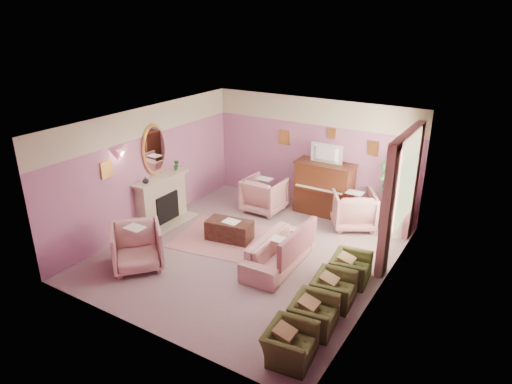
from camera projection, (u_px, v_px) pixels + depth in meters
The scene contains 48 objects.
floor at pixel (249, 252), 9.65m from camera, with size 5.50×6.00×0.01m, color gray.
ceiling at pixel (248, 122), 8.61m from camera, with size 5.50×6.00×0.01m, color silver.
wall_back at pixel (312, 154), 11.50m from camera, with size 5.50×0.02×2.80m, color #80537B.
wall_front at pixel (141, 255), 6.76m from camera, with size 5.50×0.02×2.80m, color #80537B.
wall_left at pixel (148, 168), 10.46m from camera, with size 0.02×6.00×2.80m, color #80537B.
wall_right at pixel (384, 222), 7.79m from camera, with size 0.02×6.00×2.80m, color #80537B.
picture_rail_band at pixel (314, 111), 11.09m from camera, with size 5.50×0.01×0.65m, color beige.
stripe_panel at pixel (402, 212), 8.95m from camera, with size 0.01×3.00×2.15m, color #99AE80.
fireplace_surround at pixel (162, 200), 10.86m from camera, with size 0.30×1.40×1.10m, color tan.
fireplace_inset at pixel (166, 207), 10.87m from camera, with size 0.18×0.72×0.68m, color black.
fire_ember at pixel (167, 214), 10.92m from camera, with size 0.06×0.54×0.10m, color #EA3C0B.
mantel_shelf at pixel (161, 178), 10.63m from camera, with size 0.40×1.55×0.07m, color tan.
hearth at pixel (170, 223), 10.96m from camera, with size 0.55×1.50×0.02m, color tan.
mirror_frame at pixel (154, 149), 10.45m from camera, with size 0.04×0.72×1.20m, color gold.
mirror_glass at pixel (155, 149), 10.44m from camera, with size 0.01×0.60×1.06m, color white.
sconce_shade at pixel (121, 154), 9.51m from camera, with size 0.20×0.20×0.16m, color tan.
piano at pixel (324, 189), 11.28m from camera, with size 1.40×0.60×1.30m, color #411E0F.
piano_keyshelf at pixel (318, 191), 10.98m from camera, with size 1.30×0.12×0.06m, color #411E0F.
piano_keys at pixel (318, 189), 10.97m from camera, with size 1.20×0.08×0.02m, color #FEEAD0.
piano_top at pixel (325, 164), 11.04m from camera, with size 1.45×0.65×0.04m, color #411E0F.
television at pixel (325, 153), 10.89m from camera, with size 0.80×0.12×0.48m, color black.
print_back_left at pixel (284, 137), 11.74m from camera, with size 0.30×0.03×0.38m, color gold.
print_back_right at pixel (373, 149), 10.57m from camera, with size 0.26×0.03×0.34m, color gold.
print_back_mid at pixel (332, 133), 11.00m from camera, with size 0.22×0.03×0.26m, color gold.
print_left_wall at pixel (106, 169), 9.38m from camera, with size 0.03×0.28×0.36m, color gold.
window_blind at pixel (407, 179), 8.93m from camera, with size 0.03×1.40×1.80m, color silver.
curtain_left at pixel (387, 213), 8.39m from camera, with size 0.16×0.34×2.60m, color #954D57.
curtain_right at pixel (412, 183), 9.85m from camera, with size 0.16×0.34×2.60m, color #954D57.
pelmet at pixel (409, 135), 8.65m from camera, with size 0.16×2.20×0.16m, color #954D57.
mantel_plant at pixel (176, 165), 11.00m from camera, with size 0.16×0.16×0.28m, color #1E5B23.
mantel_vase at pixel (146, 180), 10.19m from camera, with size 0.16×0.16×0.16m, color beige.
area_rug at pixel (233, 239), 10.18m from camera, with size 2.50×1.80×0.01m, color #AA6768.
coffee_table at pixel (229, 230), 10.11m from camera, with size 1.00×0.50×0.45m, color #371E15.
table_paper at pixel (231, 221), 10.00m from camera, with size 0.35×0.28×0.01m, color white.
sofa at pixel (279, 247), 9.05m from camera, with size 0.66×1.97×0.80m, color tan.
sofa_throw at pixel (298, 243), 8.78m from camera, with size 0.10×1.49×0.55m, color #954D57.
floral_armchair_left at pixel (264, 193), 11.47m from camera, with size 0.94×0.94×0.98m, color tan.
floral_armchair_right at pixel (354, 208), 10.61m from camera, with size 0.94×0.94×0.98m, color tan.
floral_armchair_front at pixel (137, 245), 8.93m from camera, with size 0.94×0.94×0.98m, color tan.
olive_chair_a at pixel (290, 339), 6.61m from camera, with size 0.55×0.78×0.67m, color #42471F.
olive_chair_b at pixel (314, 310), 7.26m from camera, with size 0.55×0.78×0.67m, color #42471F.
olive_chair_c at pixel (334, 285), 7.91m from camera, with size 0.55×0.78×0.67m, color #42471F.
olive_chair_d at pixel (351, 264), 8.55m from camera, with size 0.55×0.78×0.67m, color #42471F.
side_table at pixel (397, 220), 10.32m from camera, with size 0.52×0.52×0.70m, color silver.
side_plant_big at pixel (399, 199), 10.13m from camera, with size 0.30×0.30×0.34m, color #1E5B23.
side_plant_small at pixel (404, 203), 10.00m from camera, with size 0.16×0.16×0.28m, color #1E5B23.
palm_pot at pixel (389, 225), 10.48m from camera, with size 0.34×0.34×0.34m, color brown.
palm_plant at pixel (393, 189), 10.15m from camera, with size 0.76×0.76×1.44m, color #1E5B23.
Camera 1 is at (4.56, -7.15, 4.78)m, focal length 32.00 mm.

